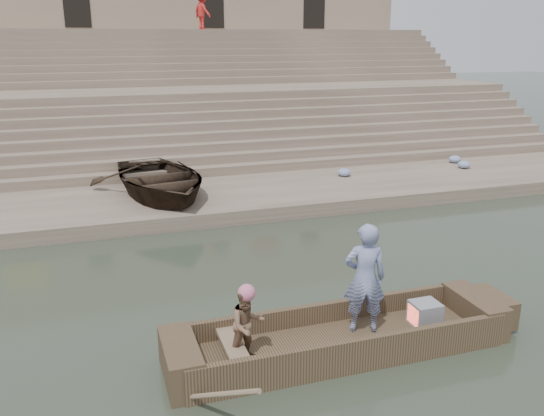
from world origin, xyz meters
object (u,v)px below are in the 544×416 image
standing_man (365,278)px  television (424,314)px  rowing_man (247,325)px  pedestrian (202,11)px  main_rowboat (339,345)px  beached_rowboat (159,179)px

standing_man → television: standing_man is taller
rowing_man → pedestrian: size_ratio=0.65×
main_rowboat → beached_rowboat: beached_rowboat is taller
rowing_man → pedestrian: 23.26m
television → rowing_man: bearing=-178.0°
beached_rowboat → television: bearing=-79.2°
standing_man → pedestrian: 22.66m
standing_man → beached_rowboat: standing_man is taller
rowing_man → beached_rowboat: size_ratio=0.24×
television → beached_rowboat: size_ratio=0.10×
standing_man → television: size_ratio=4.03×
main_rowboat → television: size_ratio=10.87×
beached_rowboat → pedestrian: bearing=63.4°
main_rowboat → rowing_man: size_ratio=4.33×
main_rowboat → standing_man: 1.15m
main_rowboat → beached_rowboat: 9.00m
pedestrian → rowing_man: bearing=146.0°
television → pedestrian: size_ratio=0.26×
main_rowboat → standing_man: standing_man is taller
standing_man → television: (1.06, -0.16, -0.73)m
beached_rowboat → main_rowboat: bearing=-88.5°
television → main_rowboat: bearing=180.0°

